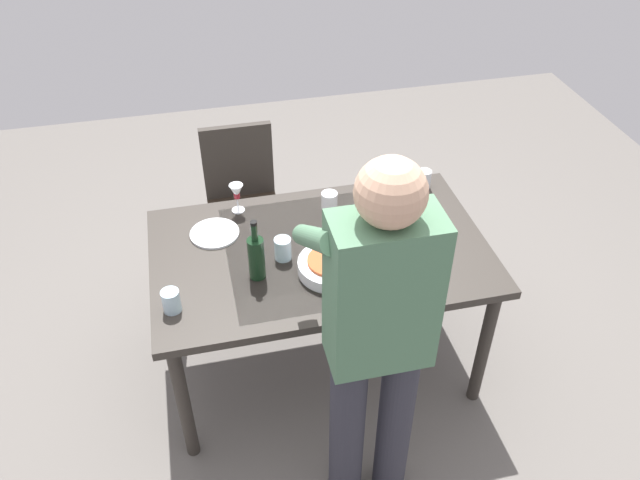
# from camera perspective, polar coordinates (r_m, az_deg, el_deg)

# --- Properties ---
(ground_plane) EXTENTS (6.00, 6.00, 0.00)m
(ground_plane) POSITION_cam_1_polar(r_m,az_deg,el_deg) (3.45, -0.00, -10.63)
(ground_plane) COLOR #66605B
(dining_table) EXTENTS (1.53, 0.94, 0.77)m
(dining_table) POSITION_cam_1_polar(r_m,az_deg,el_deg) (2.96, -0.00, -1.90)
(dining_table) COLOR #332D28
(dining_table) RESTS_ON ground_plane
(chair_near) EXTENTS (0.40, 0.40, 0.91)m
(chair_near) POSITION_cam_1_polar(r_m,az_deg,el_deg) (3.69, -6.96, 4.05)
(chair_near) COLOR black
(chair_near) RESTS_ON ground_plane
(person_server) EXTENTS (0.42, 0.61, 1.69)m
(person_server) POSITION_cam_1_polar(r_m,az_deg,el_deg) (2.27, 5.11, -8.38)
(person_server) COLOR #2D2D38
(person_server) RESTS_ON ground_plane
(wine_bottle) EXTENTS (0.07, 0.07, 0.30)m
(wine_bottle) POSITION_cam_1_polar(r_m,az_deg,el_deg) (2.71, -5.71, -1.48)
(wine_bottle) COLOR black
(wine_bottle) RESTS_ON dining_table
(wine_glass_left) EXTENTS (0.07, 0.07, 0.15)m
(wine_glass_left) POSITION_cam_1_polar(r_m,az_deg,el_deg) (3.10, -7.46, 4.18)
(wine_glass_left) COLOR white
(wine_glass_left) RESTS_ON dining_table
(water_cup_near_left) EXTENTS (0.07, 0.07, 0.10)m
(water_cup_near_left) POSITION_cam_1_polar(r_m,az_deg,el_deg) (3.32, 9.29, 5.38)
(water_cup_near_left) COLOR silver
(water_cup_near_left) RESTS_ON dining_table
(water_cup_near_right) EXTENTS (0.08, 0.08, 0.11)m
(water_cup_near_right) POSITION_cam_1_polar(r_m,az_deg,el_deg) (2.83, -3.34, -0.79)
(water_cup_near_right) COLOR silver
(water_cup_near_right) RESTS_ON dining_table
(water_cup_far_left) EXTENTS (0.08, 0.08, 0.09)m
(water_cup_far_left) POSITION_cam_1_polar(r_m,az_deg,el_deg) (3.13, 0.84, 3.52)
(water_cup_far_left) COLOR silver
(water_cup_far_left) RESTS_ON dining_table
(water_cup_far_right) EXTENTS (0.08, 0.08, 0.10)m
(water_cup_far_right) POSITION_cam_1_polar(r_m,az_deg,el_deg) (2.65, -13.15, -5.32)
(water_cup_far_right) COLOR silver
(water_cup_far_right) RESTS_ON dining_table
(serving_bowl_pasta) EXTENTS (0.30, 0.30, 0.07)m
(serving_bowl_pasta) POSITION_cam_1_polar(r_m,az_deg,el_deg) (2.77, 1.09, -2.28)
(serving_bowl_pasta) COLOR silver
(serving_bowl_pasta) RESTS_ON dining_table
(dinner_plate_near) EXTENTS (0.23, 0.23, 0.01)m
(dinner_plate_near) POSITION_cam_1_polar(r_m,az_deg,el_deg) (3.02, -9.40, 0.59)
(dinner_plate_near) COLOR silver
(dinner_plate_near) RESTS_ON dining_table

